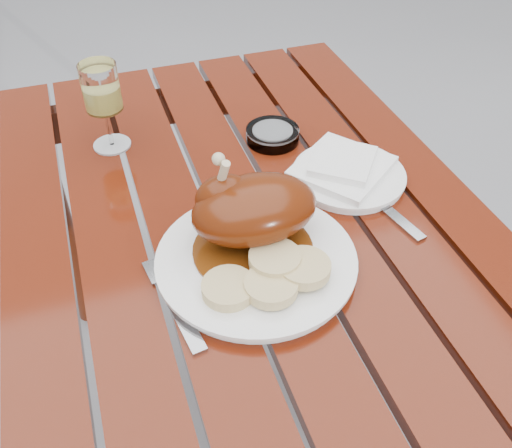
% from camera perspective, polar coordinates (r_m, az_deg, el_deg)
% --- Properties ---
extents(ground, '(60.00, 60.00, 0.00)m').
position_cam_1_polar(ground, '(1.56, -0.41, -20.66)').
color(ground, slate).
rests_on(ground, ground).
extents(table, '(0.80, 1.20, 0.75)m').
position_cam_1_polar(table, '(1.24, -0.50, -12.64)').
color(table, '#641C0B').
rests_on(table, ground).
extents(dinner_plate, '(0.41, 0.41, 0.02)m').
position_cam_1_polar(dinner_plate, '(0.88, 0.01, -3.74)').
color(dinner_plate, white).
rests_on(dinner_plate, table).
extents(roast_duck, '(0.21, 0.19, 0.14)m').
position_cam_1_polar(roast_duck, '(0.87, -0.59, 1.48)').
color(roast_duck, '#552609').
rests_on(roast_duck, dinner_plate).
extents(bread_dumplings, '(0.19, 0.12, 0.03)m').
position_cam_1_polar(bread_dumplings, '(0.82, 1.40, -5.12)').
color(bread_dumplings, tan).
rests_on(bread_dumplings, dinner_plate).
extents(wine_glass, '(0.09, 0.09, 0.17)m').
position_cam_1_polar(wine_glass, '(1.13, -14.89, 11.22)').
color(wine_glass, '#EBE36B').
rests_on(wine_glass, table).
extents(side_plate, '(0.27, 0.27, 0.02)m').
position_cam_1_polar(side_plate, '(1.05, 9.25, 4.75)').
color(side_plate, white).
rests_on(side_plate, table).
extents(napkin, '(0.22, 0.21, 0.01)m').
position_cam_1_polar(napkin, '(1.05, 8.61, 5.63)').
color(napkin, white).
rests_on(napkin, side_plate).
extents(ashtray, '(0.14, 0.14, 0.03)m').
position_cam_1_polar(ashtray, '(1.14, 1.66, 8.91)').
color(ashtray, '#B2B7BC').
rests_on(ashtray, table).
extents(fork, '(0.05, 0.18, 0.01)m').
position_cam_1_polar(fork, '(0.83, -7.94, -8.19)').
color(fork, gray).
rests_on(fork, table).
extents(knife, '(0.06, 0.20, 0.01)m').
position_cam_1_polar(knife, '(1.01, 12.41, 1.88)').
color(knife, gray).
rests_on(knife, table).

